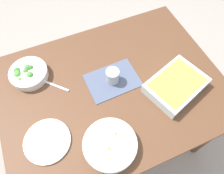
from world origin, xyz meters
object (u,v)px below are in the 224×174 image
Objects in this scene: side_plate at (47,141)px; spoon_by_broccoli at (50,84)px; stew_bowl at (110,145)px; spoon_by_stew at (111,137)px; drink_cup at (113,77)px; broccoli_bowl at (28,73)px; baking_dish at (176,85)px.

side_plate is 0.32m from spoon_by_broccoli.
stew_bowl is at bearing -28.19° from side_plate.
spoon_by_stew is at bearing -65.48° from spoon_by_broccoli.
stew_bowl is 0.30m from side_plate.
side_plate is at bearing 160.16° from spoon_by_stew.
drink_cup reaches higher than spoon_by_broccoli.
drink_cup is 0.34m from spoon_by_broccoli.
drink_cup reaches higher than broccoli_bowl.
stew_bowl is 2.92× the size of drink_cup.
broccoli_bowl is at bearing 153.27° from drink_cup.
spoon_by_stew is at bearing -19.84° from side_plate.
stew_bowl reaches higher than spoon_by_broccoli.
stew_bowl reaches higher than spoon_by_stew.
baking_dish is (0.70, -0.38, 0.00)m from broccoli_bowl.
spoon_by_stew is at bearing -61.12° from broccoli_bowl.
stew_bowl is 1.50× the size of spoon_by_stew.
broccoli_bowl is 0.79m from baking_dish.
baking_dish reaches higher than side_plate.
broccoli_bowl is 0.57m from spoon_by_stew.
spoon_by_broccoli is at bearing 72.46° from side_plate.
stew_bowl is 1.19× the size of broccoli_bowl.
drink_cup reaches higher than spoon_by_stew.
broccoli_bowl is at bearing 134.00° from spoon_by_broccoli.
broccoli_bowl is 0.94× the size of side_plate.
side_plate is 1.33× the size of spoon_by_stew.
baking_dish is at bearing -28.85° from broccoli_bowl.
broccoli_bowl is 0.13m from spoon_by_broccoli.
drink_cup is 0.61× the size of spoon_by_broccoli.
stew_bowl is 0.59m from broccoli_bowl.
stew_bowl is at bearing -69.57° from spoon_by_broccoli.
baking_dish reaches higher than spoon_by_broccoli.
spoon_by_broccoli is at bearing 114.52° from spoon_by_stew.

